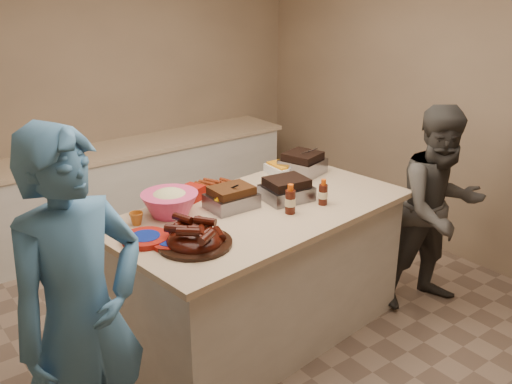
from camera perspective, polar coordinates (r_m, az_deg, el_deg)
room at (r=4.27m, az=-0.04°, el=-14.11°), size 4.50×5.00×2.70m
back_counter at (r=5.77m, az=-13.44°, el=0.04°), size 3.60×0.64×0.90m
island at (r=4.31m, az=0.42°, el=-13.75°), size 2.18×1.31×0.98m
rib_platter at (r=3.35m, az=-6.14°, el=-5.29°), size 0.59×0.59×0.18m
pulled_pork_tray at (r=3.85m, az=-2.45°, el=-1.56°), size 0.32×0.25×0.10m
brisket_tray at (r=3.99m, az=3.04°, el=-0.72°), size 0.36×0.31×0.10m
roasting_pan at (r=4.52m, az=4.65°, el=1.87°), size 0.36×0.36×0.12m
coleslaw_bowl at (r=3.77m, az=-8.54°, el=-2.26°), size 0.41×0.41×0.26m
sausage_plate at (r=4.13m, az=-3.80°, el=0.03°), size 0.40×0.40×0.05m
mac_cheese_dish at (r=4.55m, az=3.29°, el=2.05°), size 0.34×0.26×0.09m
bbq_bottle_a at (r=3.76m, az=3.42°, el=-2.11°), size 0.07×0.07×0.20m
bbq_bottle_b at (r=3.92m, az=6.68°, el=-1.24°), size 0.07×0.07×0.18m
mustard_bottle at (r=3.75m, az=-3.78°, el=-2.18°), size 0.05×0.05×0.13m
sauce_bowl at (r=3.88m, az=-3.13°, el=-1.38°), size 0.15×0.06×0.15m
plate_stack_large at (r=3.44m, az=-10.96°, el=-4.84°), size 0.31×0.31×0.03m
plate_stack_small at (r=3.35m, az=-8.71°, el=-5.37°), size 0.21×0.21×0.03m
plastic_cup at (r=3.66m, az=-11.83°, el=-3.21°), size 0.10×0.09×0.09m
basket_stack at (r=3.99m, az=-6.64°, el=-0.82°), size 0.23×0.20×0.10m
guest_gray at (r=4.87m, az=16.77°, el=-10.32°), size 1.21×1.75×0.60m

